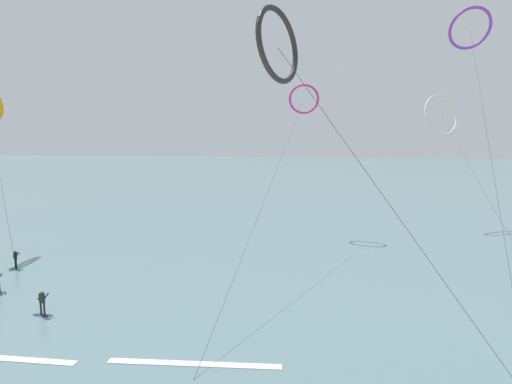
{
  "coord_description": "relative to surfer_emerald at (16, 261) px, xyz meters",
  "views": [
    {
      "loc": [
        5.54,
        -10.46,
        11.59
      ],
      "look_at": [
        0.0,
        21.04,
        7.35
      ],
      "focal_mm": 30.79,
      "sensor_mm": 36.0,
      "label": 1
    }
  ],
  "objects": [
    {
      "name": "sea_water",
      "position": [
        21.11,
        84.13,
        -0.78
      ],
      "size": [
        400.0,
        200.0,
        0.08
      ],
      "primitive_type": "cube",
      "color": "slate",
      "rests_on": "ground"
    },
    {
      "name": "kite_ivory",
      "position": [
        39.89,
        26.57,
        13.1
      ],
      "size": [
        5.36,
        39.09,
        16.55
      ],
      "rotation": [
        0.0,
        0.0,
        0.58
      ],
      "color": "silver",
      "rests_on": "ground"
    },
    {
      "name": "kite_charcoal",
      "position": [
        24.23,
        -13.05,
        14.53
      ],
      "size": [
        12.1,
        3.33,
        17.05
      ],
      "rotation": [
        0.0,
        0.0,
        1.17
      ],
      "color": "black",
      "rests_on": "ground"
    },
    {
      "name": "surfer_navy",
      "position": [
        8.59,
        -8.38,
        0.0
      ],
      "size": [
        1.4,
        0.62,
        1.7
      ],
      "rotation": [
        0.0,
        0.0,
        2.96
      ],
      "color": "navy",
      "rests_on": "ground"
    },
    {
      "name": "kite_violet",
      "position": [
        37.75,
        8.48,
        19.54
      ],
      "size": [
        4.39,
        22.81,
        22.07
      ],
      "rotation": [
        0.0,
        0.0,
        3.33
      ],
      "color": "purple",
      "rests_on": "ground"
    },
    {
      "name": "surfer_emerald",
      "position": [
        0.0,
        0.0,
        0.0
      ],
      "size": [
        1.4,
        0.72,
        1.7
      ],
      "rotation": [
        0.0,
        0.0,
        2.51
      ],
      "color": "#199351",
      "rests_on": "ground"
    },
    {
      "name": "wave_crest_far",
      "position": [
        19.98,
        -12.47,
        -0.76
      ],
      "size": [
        8.86,
        1.39,
        0.12
      ],
      "primitive_type": "cube",
      "rotation": [
        0.0,
        0.0,
        0.1
      ],
      "color": "white",
      "rests_on": "ground"
    },
    {
      "name": "kite_magenta",
      "position": [
        23.17,
        19.08,
        14.7
      ],
      "size": [
        4.6,
        34.02,
        17.27
      ],
      "rotation": [
        0.0,
        0.0,
        3.21
      ],
      "color": "#CC288E",
      "rests_on": "ground"
    }
  ]
}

